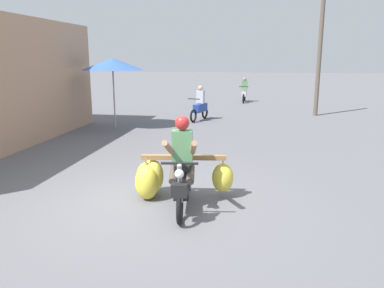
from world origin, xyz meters
TOP-DOWN VIEW (x-y plane):
  - ground_plane at (0.00, 0.00)m, footprint 120.00×120.00m
  - motorbike_main_loaded at (0.38, 0.16)m, footprint 1.83×1.76m
  - motorbike_distant_ahead_left at (-0.41, 9.13)m, footprint 0.66×1.58m
  - motorbike_distant_ahead_right at (1.15, 15.95)m, footprint 0.50×1.62m
  - market_umbrella_near_shop at (-3.17, 6.87)m, footprint 2.17×2.17m
  - utility_pole at (4.42, 11.25)m, footprint 0.18×0.18m

SIDE VIEW (x-z plane):
  - ground_plane at x=0.00m, z-range 0.00..0.00m
  - motorbike_main_loaded at x=0.38m, z-range -0.30..1.28m
  - motorbike_distant_ahead_left at x=-0.41m, z-range -0.13..1.27m
  - motorbike_distant_ahead_right at x=1.15m, z-range -0.13..1.27m
  - market_umbrella_near_shop at x=-3.17m, z-range 1.03..3.50m
  - utility_pole at x=4.42m, z-range 0.00..5.11m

